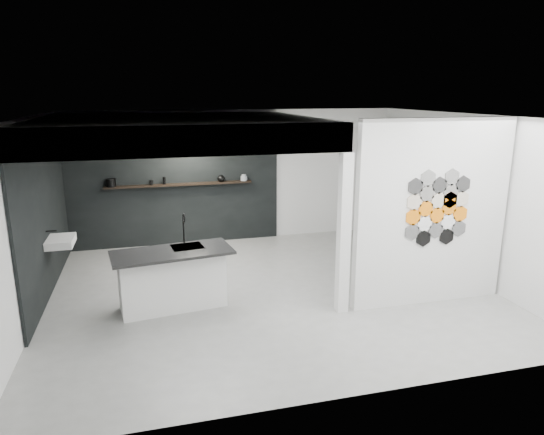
% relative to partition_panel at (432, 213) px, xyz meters
% --- Properties ---
extents(floor, '(7.00, 6.00, 0.01)m').
position_rel_partition_panel_xyz_m(floor, '(-2.23, 1.00, -1.40)').
color(floor, gray).
extents(partition_panel, '(2.45, 0.15, 2.80)m').
position_rel_partition_panel_xyz_m(partition_panel, '(0.00, 0.00, 0.00)').
color(partition_panel, silver).
rests_on(partition_panel, floor).
extents(bay_clad_back, '(4.40, 0.04, 2.35)m').
position_rel_partition_panel_xyz_m(bay_clad_back, '(-3.52, 3.97, -0.22)').
color(bay_clad_back, black).
rests_on(bay_clad_back, floor).
extents(bay_clad_left, '(0.04, 4.00, 2.35)m').
position_rel_partition_panel_xyz_m(bay_clad_left, '(-5.70, 2.00, -0.22)').
color(bay_clad_left, black).
rests_on(bay_clad_left, floor).
extents(bulkhead, '(4.40, 4.00, 0.40)m').
position_rel_partition_panel_xyz_m(bulkhead, '(-3.52, 2.00, 1.15)').
color(bulkhead, silver).
rests_on(bulkhead, corner_column).
extents(corner_column, '(0.16, 0.16, 2.35)m').
position_rel_partition_panel_xyz_m(corner_column, '(-1.41, 0.00, -0.22)').
color(corner_column, silver).
rests_on(corner_column, floor).
extents(fascia_beam, '(4.40, 0.16, 0.40)m').
position_rel_partition_panel_xyz_m(fascia_beam, '(-3.52, 0.08, 1.15)').
color(fascia_beam, silver).
rests_on(fascia_beam, corner_column).
extents(wall_basin, '(0.40, 0.60, 0.12)m').
position_rel_partition_panel_xyz_m(wall_basin, '(-5.46, 1.80, -0.55)').
color(wall_basin, silver).
rests_on(wall_basin, bay_clad_left).
extents(display_shelf, '(3.00, 0.15, 0.04)m').
position_rel_partition_panel_xyz_m(display_shelf, '(-3.43, 3.87, -0.10)').
color(display_shelf, black).
rests_on(display_shelf, bay_clad_back).
extents(kitchen_island, '(1.81, 0.99, 1.39)m').
position_rel_partition_panel_xyz_m(kitchen_island, '(-3.80, 0.75, -0.93)').
color(kitchen_island, silver).
rests_on(kitchen_island, floor).
extents(stockpot, '(0.23, 0.23, 0.16)m').
position_rel_partition_panel_xyz_m(stockpot, '(-4.78, 3.87, -0.00)').
color(stockpot, black).
rests_on(stockpot, display_shelf).
extents(kettle, '(0.19, 0.19, 0.14)m').
position_rel_partition_panel_xyz_m(kettle, '(-2.56, 3.87, -0.01)').
color(kettle, black).
rests_on(kettle, display_shelf).
extents(glass_bowl, '(0.16, 0.16, 0.10)m').
position_rel_partition_panel_xyz_m(glass_bowl, '(-2.08, 3.87, -0.03)').
color(glass_bowl, gray).
rests_on(glass_bowl, display_shelf).
extents(glass_vase, '(0.12, 0.12, 0.14)m').
position_rel_partition_panel_xyz_m(glass_vase, '(-2.08, 3.87, -0.01)').
color(glass_vase, gray).
rests_on(glass_vase, display_shelf).
extents(bottle_dark, '(0.06, 0.06, 0.15)m').
position_rel_partition_panel_xyz_m(bottle_dark, '(-3.74, 3.87, -0.01)').
color(bottle_dark, black).
rests_on(bottle_dark, display_shelf).
extents(utensil_cup, '(0.09, 0.09, 0.09)m').
position_rel_partition_panel_xyz_m(utensil_cup, '(-4.00, 3.87, -0.03)').
color(utensil_cup, black).
rests_on(utensil_cup, display_shelf).
extents(hex_tile_cluster, '(1.04, 0.02, 1.16)m').
position_rel_partition_panel_xyz_m(hex_tile_cluster, '(0.03, -0.09, 0.10)').
color(hex_tile_cluster, black).
rests_on(hex_tile_cluster, partition_panel).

